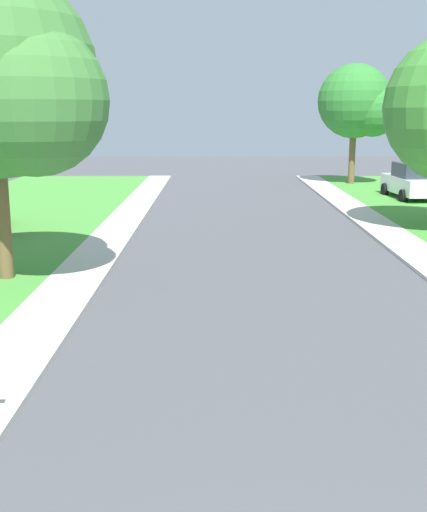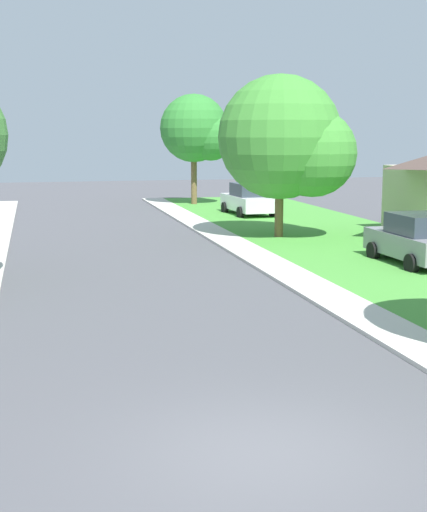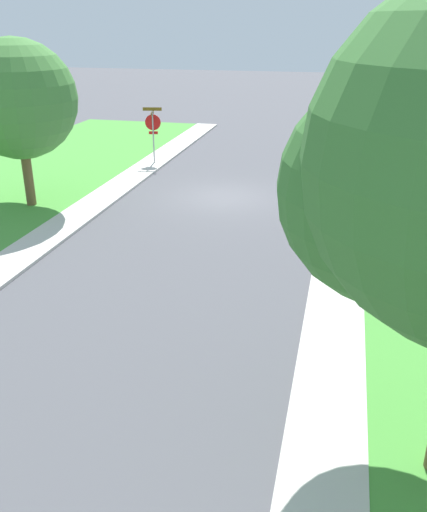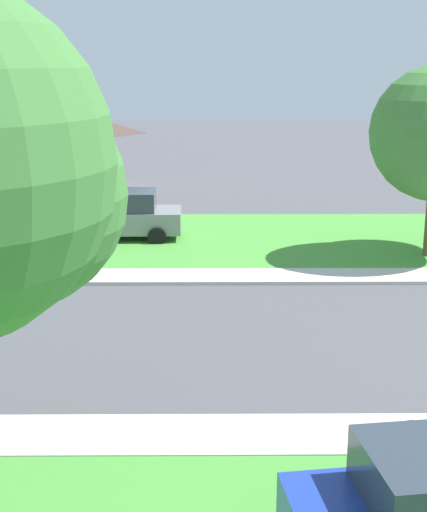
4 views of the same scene
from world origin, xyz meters
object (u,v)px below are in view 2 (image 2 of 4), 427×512
object	(u,v)px
tree_sidewalk_near	(198,131)
tree_across_left	(288,141)
car_grey_kerbside_mid	(417,240)
car_white_far_down_street	(249,200)

from	to	relation	value
tree_sidewalk_near	tree_across_left	bearing A→B (deg)	-88.19
tree_across_left	car_grey_kerbside_mid	bearing A→B (deg)	-73.22
car_white_far_down_street	car_grey_kerbside_mid	xyz separation A→B (m)	(1.25, -15.98, 0.00)
tree_sidewalk_near	tree_across_left	world-z (taller)	tree_across_left
car_grey_kerbside_mid	tree_across_left	distance (m)	8.08
tree_sidewalk_near	tree_across_left	distance (m)	15.25
car_grey_kerbside_mid	tree_sidewalk_near	world-z (taller)	tree_sidewalk_near
car_white_far_down_street	tree_across_left	bearing A→B (deg)	-95.73
car_white_far_down_street	tree_sidewalk_near	bearing A→B (deg)	102.18
car_white_far_down_street	tree_across_left	world-z (taller)	tree_across_left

